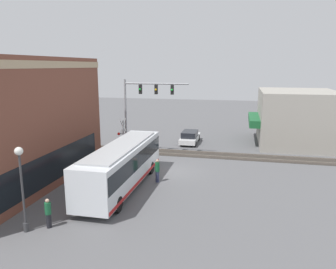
# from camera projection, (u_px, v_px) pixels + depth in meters

# --- Properties ---
(ground_plane) EXTENTS (120.00, 120.00, 0.00)m
(ground_plane) POSITION_uv_depth(u_px,v_px,m) (172.00, 172.00, 27.53)
(ground_plane) COLOR #565659
(shop_building) EXTENTS (10.34, 9.32, 6.03)m
(shop_building) POSITION_uv_depth(u_px,v_px,m) (296.00, 117.00, 37.01)
(shop_building) COLOR gray
(shop_building) RESTS_ON ground
(city_bus) EXTENTS (11.48, 2.59, 3.23)m
(city_bus) POSITION_uv_depth(u_px,v_px,m) (122.00, 164.00, 23.60)
(city_bus) COLOR silver
(city_bus) RESTS_ON ground
(traffic_signal_gantry) EXTENTS (0.42, 6.38, 7.47)m
(traffic_signal_gantry) POSITION_uv_depth(u_px,v_px,m) (143.00, 100.00, 31.69)
(traffic_signal_gantry) COLOR gray
(traffic_signal_gantry) RESTS_ON ground
(crossing_signal) EXTENTS (1.41, 1.18, 3.81)m
(crossing_signal) POSITION_uv_depth(u_px,v_px,m) (123.00, 134.00, 31.52)
(crossing_signal) COLOR gray
(crossing_signal) RESTS_ON ground
(streetlamp) EXTENTS (0.44, 0.44, 4.69)m
(streetlamp) POSITION_uv_depth(u_px,v_px,m) (22.00, 182.00, 17.05)
(streetlamp) COLOR #38383A
(streetlamp) RESTS_ON ground
(rail_track_near) EXTENTS (2.60, 60.00, 0.15)m
(rail_track_near) POSITION_uv_depth(u_px,v_px,m) (185.00, 153.00, 33.26)
(rail_track_near) COLOR #332D28
(rail_track_near) RESTS_ON ground
(parked_car_white) EXTENTS (4.86, 1.82, 1.42)m
(parked_car_white) POSITION_uv_depth(u_px,v_px,m) (190.00, 137.00, 37.68)
(parked_car_white) COLOR silver
(parked_car_white) RESTS_ON ground
(pedestrian_near_bus) EXTENTS (0.34, 0.34, 1.80)m
(pedestrian_near_bus) POSITION_uv_depth(u_px,v_px,m) (157.00, 170.00, 24.94)
(pedestrian_near_bus) COLOR #2D3351
(pedestrian_near_bus) RESTS_ON ground
(pedestrian_by_lamp) EXTENTS (0.34, 0.34, 1.68)m
(pedestrian_by_lamp) POSITION_uv_depth(u_px,v_px,m) (48.00, 213.00, 17.88)
(pedestrian_by_lamp) COLOR black
(pedestrian_by_lamp) RESTS_ON ground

